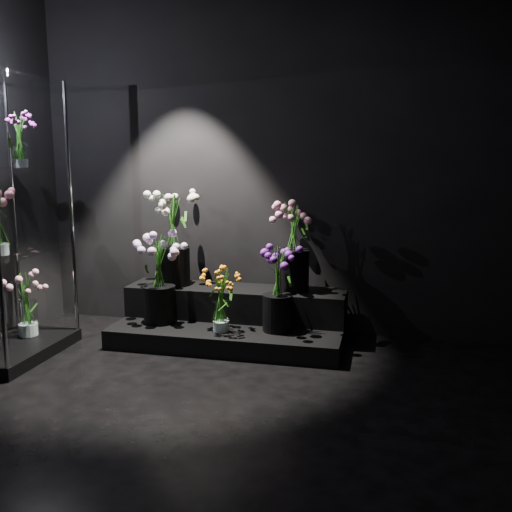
% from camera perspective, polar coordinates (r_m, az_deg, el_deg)
% --- Properties ---
extents(floor, '(4.00, 4.00, 0.00)m').
position_cam_1_polar(floor, '(3.20, -6.29, -17.53)').
color(floor, black).
rests_on(floor, ground).
extents(wall_back, '(4.00, 0.00, 4.00)m').
position_cam_1_polar(wall_back, '(4.77, 1.49, 9.10)').
color(wall_back, black).
rests_on(wall_back, floor).
extents(display_riser, '(1.81, 0.80, 0.40)m').
position_cam_1_polar(display_riser, '(4.66, -2.39, -6.31)').
color(display_riser, black).
rests_on(display_riser, floor).
extents(display_case, '(0.55, 0.92, 2.03)m').
position_cam_1_polar(display_case, '(4.47, -23.72, 3.23)').
color(display_case, black).
rests_on(display_case, floor).
extents(bouquet_orange_bells, '(0.31, 0.31, 0.48)m').
position_cam_1_polar(bouquet_orange_bells, '(4.33, -3.54, -4.35)').
color(bouquet_orange_bells, white).
rests_on(bouquet_orange_bells, display_riser).
extents(bouquet_lilac, '(0.40, 0.40, 0.70)m').
position_cam_1_polar(bouquet_lilac, '(4.60, -9.70, -1.86)').
color(bouquet_lilac, black).
rests_on(bouquet_lilac, display_riser).
extents(bouquet_purple, '(0.41, 0.41, 0.65)m').
position_cam_1_polar(bouquet_purple, '(4.32, 2.20, -2.76)').
color(bouquet_purple, black).
rests_on(bouquet_purple, display_riser).
extents(bouquet_cream_roses, '(0.49, 0.49, 0.79)m').
position_cam_1_polar(bouquet_cream_roses, '(4.77, -8.35, 2.33)').
color(bouquet_cream_roses, black).
rests_on(bouquet_cream_roses, display_riser).
extents(bouquet_pink_roses, '(0.38, 0.38, 0.70)m').
position_cam_1_polar(bouquet_pink_roses, '(4.54, 3.77, 1.52)').
color(bouquet_pink_roses, black).
rests_on(bouquet_pink_roses, display_riser).
extents(bouquet_case_magenta, '(0.25, 0.25, 0.39)m').
position_cam_1_polar(bouquet_case_magenta, '(4.54, -22.61, 10.68)').
color(bouquet_case_magenta, white).
rests_on(bouquet_case_magenta, display_case).
extents(bouquet_case_base_pink, '(0.42, 0.42, 0.49)m').
position_cam_1_polar(bouquet_case_base_pink, '(4.75, -21.98, -4.38)').
color(bouquet_case_base_pink, white).
rests_on(bouquet_case_base_pink, display_case).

